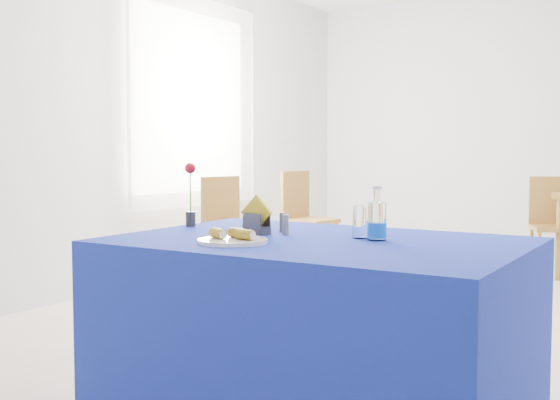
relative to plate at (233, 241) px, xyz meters
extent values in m
plane|color=beige|center=(0.02, 2.02, -0.77)|extent=(7.00, 7.00, 0.00)
plane|color=silver|center=(0.02, 5.52, 0.63)|extent=(5.00, 0.00, 5.00)
plane|color=silver|center=(-2.48, 2.02, 0.63)|extent=(0.00, 7.00, 7.00)
cube|color=white|center=(-2.45, 2.82, 0.78)|extent=(0.04, 1.50, 1.60)
cube|color=white|center=(-2.38, 2.82, 0.78)|extent=(0.04, 1.75, 1.85)
cylinder|color=white|center=(0.00, 0.00, 0.00)|extent=(0.27, 0.27, 0.01)
cylinder|color=white|center=(0.36, 0.39, 0.06)|extent=(0.07, 0.07, 0.13)
cylinder|color=slate|center=(0.04, 0.33, 0.04)|extent=(0.03, 0.03, 0.08)
cylinder|color=#5C5C61|center=(-0.02, 0.41, 0.04)|extent=(0.03, 0.03, 0.08)
cube|color=navy|center=(0.22, 0.27, -0.39)|extent=(1.60, 1.10, 0.76)
cylinder|color=silver|center=(0.44, 0.37, 0.07)|extent=(0.07, 0.07, 0.15)
cylinder|color=blue|center=(0.44, 0.37, 0.03)|extent=(0.08, 0.08, 0.06)
cylinder|color=white|center=(0.44, 0.37, 0.17)|extent=(0.03, 0.03, 0.05)
cylinder|color=white|center=(0.44, 0.37, 0.20)|extent=(0.04, 0.04, 0.01)
cube|color=#35353A|center=(-0.08, 0.29, 0.01)|extent=(0.14, 0.09, 0.03)
cube|color=#393A3F|center=(-0.09, 0.27, 0.04)|extent=(0.12, 0.05, 0.09)
cube|color=#343439|center=(-0.08, 0.32, 0.04)|extent=(0.12, 0.05, 0.09)
cube|color=gold|center=(-0.08, 0.29, 0.08)|extent=(0.15, 0.02, 0.15)
cylinder|color=#26262B|center=(-0.51, 0.38, 0.03)|extent=(0.05, 0.05, 0.07)
cylinder|color=#1D6B1A|center=(-0.51, 0.38, 0.14)|extent=(0.01, 0.01, 0.22)
sphere|color=red|center=(-0.51, 0.38, 0.26)|extent=(0.05, 0.05, 0.05)
cylinder|color=olive|center=(0.48, 4.16, -0.41)|extent=(0.06, 0.06, 0.71)
cylinder|color=olive|center=(0.33, 4.06, -0.56)|extent=(0.03, 0.03, 0.42)
cylinder|color=olive|center=(0.20, 4.38, -0.56)|extent=(0.03, 0.03, 0.42)
cube|color=olive|center=(0.43, 4.29, -0.33)|extent=(0.52, 0.52, 0.04)
cube|color=olive|center=(0.36, 4.45, -0.10)|extent=(0.38, 0.19, 0.43)
cylinder|color=olive|center=(-1.56, 2.24, -0.55)|extent=(0.03, 0.03, 0.43)
cylinder|color=olive|center=(-1.49, 2.58, -0.55)|extent=(0.03, 0.03, 0.43)
cylinder|color=olive|center=(-1.90, 2.30, -0.55)|extent=(0.03, 0.03, 0.43)
cylinder|color=olive|center=(-1.83, 2.64, -0.55)|extent=(0.03, 0.03, 0.43)
cube|color=olive|center=(-1.70, 2.44, -0.32)|extent=(0.47, 0.47, 0.04)
cube|color=olive|center=(-1.88, 2.48, -0.08)|extent=(0.11, 0.40, 0.44)
cylinder|color=olive|center=(-1.48, 3.37, -0.55)|extent=(0.04, 0.04, 0.44)
cylinder|color=olive|center=(-1.43, 3.72, -0.55)|extent=(0.04, 0.04, 0.44)
cylinder|color=olive|center=(-1.83, 3.42, -0.55)|extent=(0.04, 0.04, 0.44)
cylinder|color=olive|center=(-1.78, 3.77, -0.55)|extent=(0.04, 0.04, 0.44)
cube|color=olive|center=(-1.63, 3.57, -0.31)|extent=(0.46, 0.46, 0.04)
cube|color=olive|center=(-1.82, 3.59, -0.07)|extent=(0.09, 0.41, 0.45)
cylinder|color=gold|center=(-0.06, -0.01, 0.03)|extent=(0.08, 0.07, 0.04)
cylinder|color=beige|center=(-0.03, -0.03, 0.03)|extent=(0.02, 0.03, 0.03)
cylinder|color=gold|center=(0.06, 0.00, 0.03)|extent=(0.08, 0.05, 0.04)
cylinder|color=beige|center=(0.09, 0.00, 0.03)|extent=(0.01, 0.03, 0.03)
cylinder|color=gold|center=(0.00, 0.04, 0.03)|extent=(0.08, 0.06, 0.04)
cylinder|color=beige|center=(0.03, 0.03, 0.03)|extent=(0.01, 0.03, 0.03)
camera|label=1|loc=(1.55, -2.18, 0.34)|focal=45.00mm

